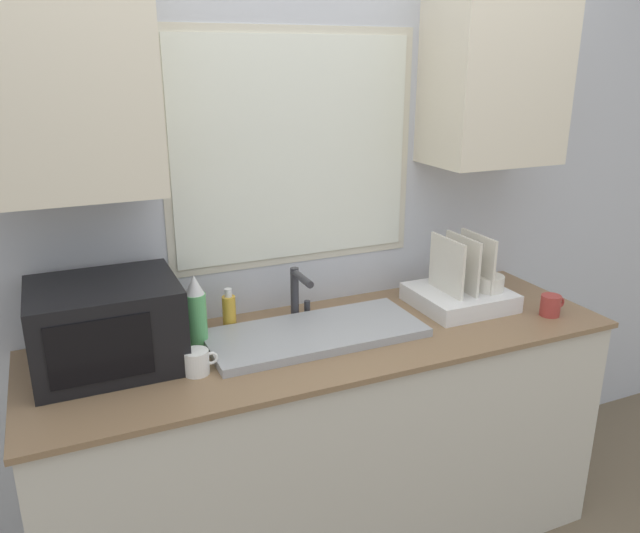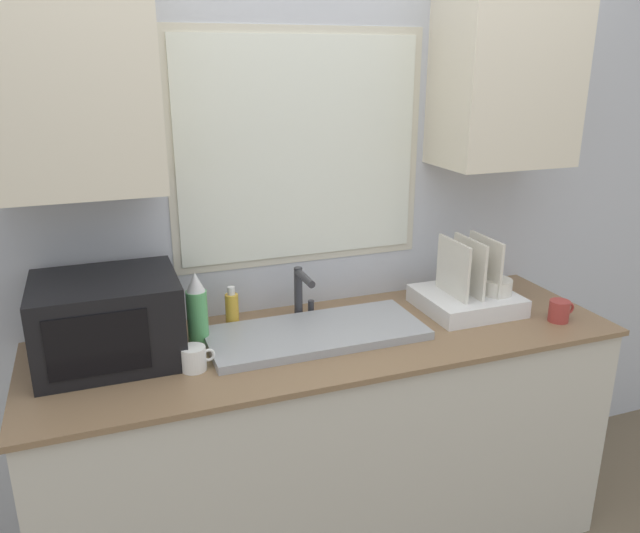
{
  "view_description": "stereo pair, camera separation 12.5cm",
  "coord_description": "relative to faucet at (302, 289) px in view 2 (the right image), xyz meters",
  "views": [
    {
      "loc": [
        -0.86,
        -1.54,
        1.86
      ],
      "look_at": [
        -0.05,
        0.29,
        1.19
      ],
      "focal_mm": 35.0,
      "sensor_mm": 36.0,
      "label": 1
    },
    {
      "loc": [
        -0.75,
        -1.58,
        1.86
      ],
      "look_at": [
        -0.05,
        0.29,
        1.19
      ],
      "focal_mm": 35.0,
      "sensor_mm": 36.0,
      "label": 2
    }
  ],
  "objects": [
    {
      "name": "wall_back",
      "position": [
        0.05,
        0.14,
        0.38
      ],
      "size": [
        6.0,
        0.38,
        2.6
      ],
      "color": "silver",
      "rests_on": "ground_plane"
    },
    {
      "name": "mug_by_rack",
      "position": [
        0.91,
        -0.36,
        -0.08
      ],
      "size": [
        0.11,
        0.08,
        0.08
      ],
      "color": "#A53833",
      "rests_on": "countertop"
    },
    {
      "name": "dish_rack",
      "position": [
        0.65,
        -0.14,
        -0.06
      ],
      "size": [
        0.36,
        0.33,
        0.29
      ],
      "color": "white",
      "rests_on": "countertop"
    },
    {
      "name": "faucet",
      "position": [
        0.0,
        0.0,
        0.0
      ],
      "size": [
        0.08,
        0.17,
        0.2
      ],
      "color": "#333338",
      "rests_on": "countertop"
    },
    {
      "name": "countertop",
      "position": [
        0.05,
        -0.18,
        -0.58
      ],
      "size": [
        2.1,
        0.68,
        0.91
      ],
      "color": "beige",
      "rests_on": "ground_plane"
    },
    {
      "name": "mug_near_sink",
      "position": [
        -0.46,
        -0.27,
        -0.08
      ],
      "size": [
        0.11,
        0.08,
        0.08
      ],
      "color": "white",
      "rests_on": "countertop"
    },
    {
      "name": "sink_basin",
      "position": [
        -0.0,
        -0.17,
        -0.11
      ],
      "size": [
        0.77,
        0.34,
        0.03
      ],
      "color": "#9EA0A5",
      "rests_on": "countertop"
    },
    {
      "name": "spray_bottle",
      "position": [
        -0.41,
        -0.07,
        0.0
      ],
      "size": [
        0.07,
        0.07,
        0.26
      ],
      "color": "#59B266",
      "rests_on": "countertop"
    },
    {
      "name": "soap_bottle",
      "position": [
        -0.26,
        0.03,
        -0.05
      ],
      "size": [
        0.05,
        0.05,
        0.16
      ],
      "color": "gold",
      "rests_on": "countertop"
    },
    {
      "name": "microwave",
      "position": [
        -0.7,
        -0.1,
        0.02
      ],
      "size": [
        0.46,
        0.38,
        0.28
      ],
      "color": "black",
      "rests_on": "countertop"
    }
  ]
}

